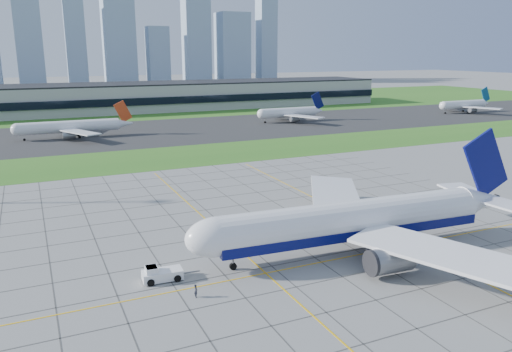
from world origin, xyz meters
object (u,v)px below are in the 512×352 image
at_px(distant_jet_2, 290,112).
at_px(airliner, 355,221).
at_px(pushback_tug, 160,274).
at_px(distant_jet_1, 71,127).
at_px(distant_jet_3, 464,105).
at_px(crew_near, 196,291).

bearing_deg(distant_jet_2, airliner, -114.62).
height_order(pushback_tug, distant_jet_1, distant_jet_1).
height_order(pushback_tug, distant_jet_3, distant_jet_3).
bearing_deg(distant_jet_3, distant_jet_2, 175.92).
height_order(distant_jet_2, distant_jet_3, same).
distance_m(pushback_tug, distant_jet_3, 251.06).
relative_size(pushback_tug, distant_jet_1, 0.20).
relative_size(pushback_tug, crew_near, 4.51).
relative_size(crew_near, distant_jet_2, 0.05).
bearing_deg(airliner, crew_near, -166.96).
height_order(airliner, distant_jet_1, airliner).
xyz_separation_m(pushback_tug, distant_jet_2, (101.36, 147.17, 3.42)).
xyz_separation_m(distant_jet_2, distant_jet_3, (107.34, -7.65, 0.00)).
relative_size(airliner, distant_jet_1, 1.45).
bearing_deg(distant_jet_1, airliner, -76.98).
bearing_deg(pushback_tug, distant_jet_1, 93.84).
height_order(pushback_tug, distant_jet_2, distant_jet_2).
height_order(crew_near, distant_jet_3, distant_jet_3).
xyz_separation_m(distant_jet_1, distant_jet_3, (208.98, -1.36, -0.00)).
xyz_separation_m(crew_near, distant_jet_3, (205.53, 146.73, 3.52)).
bearing_deg(airliner, distant_jet_2, 69.10).
xyz_separation_m(distant_jet_1, distant_jet_2, (101.64, 6.29, -0.00)).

